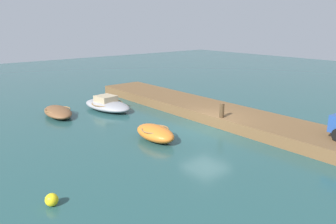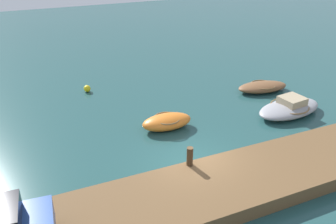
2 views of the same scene
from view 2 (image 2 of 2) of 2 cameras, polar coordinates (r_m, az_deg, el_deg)
ground_plane at (r=16.11m, az=3.73°, el=-8.57°), size 84.00×84.00×0.00m
dock_platform at (r=14.37m, az=7.89°, el=-12.19°), size 25.55×3.47×0.64m
dinghy_orange at (r=18.74m, az=-0.19°, el=-1.56°), size 2.76×1.50×0.80m
motorboat_grey at (r=21.46m, az=19.07°, el=0.67°), size 4.47×2.61×1.02m
rowboat_brown at (r=24.16m, az=15.05°, el=3.96°), size 3.59×1.98×0.60m
mooring_post_mid_west at (r=14.78m, az=3.55°, el=-7.18°), size 0.27×0.27×0.84m
marker_buoy at (r=23.88m, az=-12.95°, el=3.72°), size 0.45×0.45×0.45m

